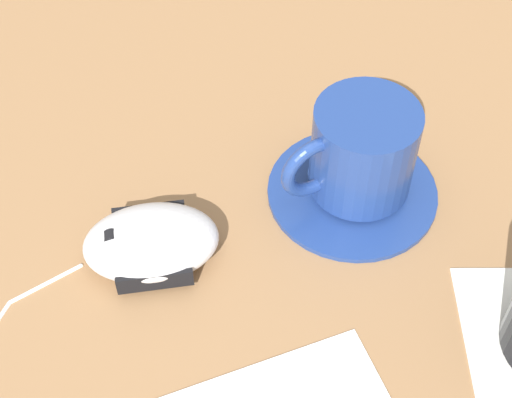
# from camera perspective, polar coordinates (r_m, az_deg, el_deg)

# --- Properties ---
(ground_plane) EXTENTS (3.00, 3.00, 0.00)m
(ground_plane) POSITION_cam_1_polar(r_m,az_deg,el_deg) (0.57, 6.58, -5.45)
(ground_plane) COLOR olive
(saucer) EXTENTS (0.13, 0.13, 0.01)m
(saucer) POSITION_cam_1_polar(r_m,az_deg,el_deg) (0.61, 7.02, 0.64)
(saucer) COLOR navy
(saucer) RESTS_ON ground
(coffee_cup) EXTENTS (0.08, 0.11, 0.07)m
(coffee_cup) POSITION_cam_1_polar(r_m,az_deg,el_deg) (0.58, 7.61, 3.49)
(coffee_cup) COLOR navy
(coffee_cup) RESTS_ON saucer
(computer_mouse) EXTENTS (0.09, 0.11, 0.04)m
(computer_mouse) POSITION_cam_1_polar(r_m,az_deg,el_deg) (0.57, -7.64, -3.13)
(computer_mouse) COLOR silver
(computer_mouse) RESTS_ON ground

